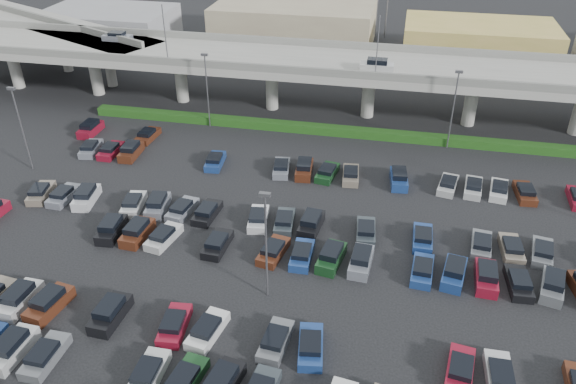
{
  "coord_description": "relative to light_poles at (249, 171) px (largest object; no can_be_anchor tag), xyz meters",
  "views": [
    {
      "loc": [
        9.3,
        -43.51,
        32.7
      ],
      "look_at": [
        -1.09,
        5.82,
        2.0
      ],
      "focal_mm": 35.0,
      "sensor_mm": 36.0,
      "label": 1
    }
  ],
  "objects": [
    {
      "name": "parked_cars",
      "position": [
        3.43,
        -5.76,
        -5.63
      ],
      "size": [
        63.08,
        41.58,
        1.67
      ],
      "color": "maroon",
      "rests_on": "ground"
    },
    {
      "name": "hedge",
      "position": [
        4.13,
        23.0,
        -5.69
      ],
      "size": [
        66.0,
        1.6,
        1.1
      ],
      "primitive_type": "cube",
      "color": "#184213",
      "rests_on": "ground"
    },
    {
      "name": "ground",
      "position": [
        4.13,
        -2.0,
        -6.24
      ],
      "size": [
        280.0,
        280.0,
        0.0
      ],
      "primitive_type": "plane",
      "color": "black"
    },
    {
      "name": "overpass",
      "position": [
        3.95,
        30.01,
        0.73
      ],
      "size": [
        150.0,
        13.0,
        15.8
      ],
      "color": "gray",
      "rests_on": "ground"
    },
    {
      "name": "light_poles",
      "position": [
        0.0,
        0.0,
        0.0
      ],
      "size": [
        66.9,
        48.38,
        10.3
      ],
      "color": "#535359",
      "rests_on": "ground"
    },
    {
      "name": "on_ramp",
      "position": [
        -47.98,
        41.05,
        0.62
      ],
      "size": [
        50.93,
        30.13,
        8.8
      ],
      "color": "gray",
      "rests_on": "ground"
    },
    {
      "name": "distant_buildings",
      "position": [
        16.5,
        59.81,
        -2.49
      ],
      "size": [
        138.0,
        24.0,
        9.0
      ],
      "color": "gray",
      "rests_on": "ground"
    }
  ]
}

